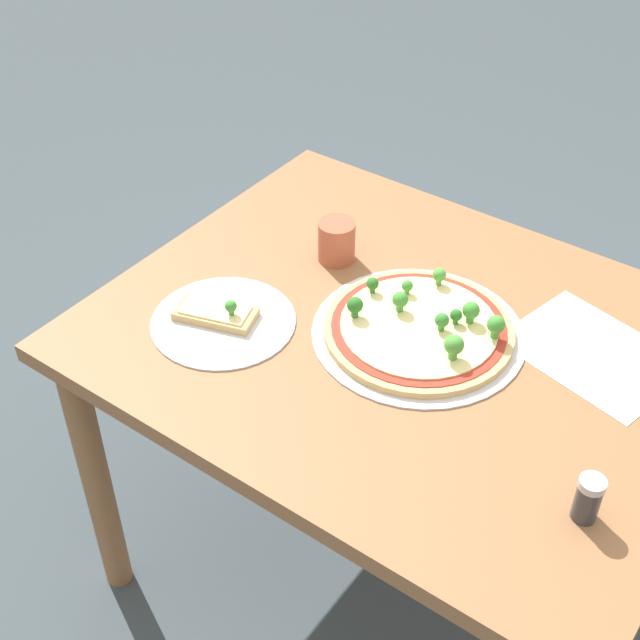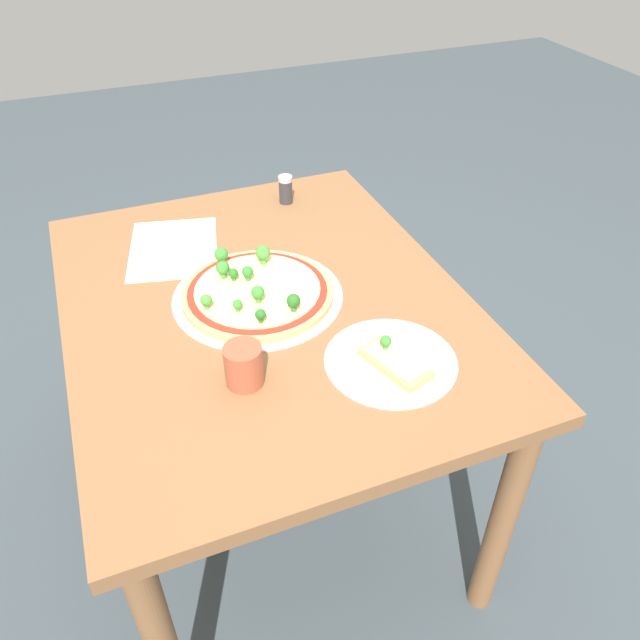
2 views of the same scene
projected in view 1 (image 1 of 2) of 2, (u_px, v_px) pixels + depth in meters
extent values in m
plane|color=#3D474C|center=(388.00, 570.00, 2.11)|extent=(8.00, 8.00, 0.00)
cube|color=brown|center=(407.00, 342.00, 1.65)|extent=(1.12, 0.89, 0.04)
cylinder|color=brown|center=(96.00, 479.00, 1.87)|extent=(0.06, 0.06, 0.70)
cylinder|color=brown|center=(313.00, 295.00, 2.35)|extent=(0.06, 0.06, 0.70)
cylinder|color=silver|center=(418.00, 333.00, 1.63)|extent=(0.39, 0.39, 0.00)
cylinder|color=tan|center=(419.00, 330.00, 1.63)|extent=(0.35, 0.35, 0.01)
cylinder|color=#A82D1E|center=(419.00, 326.00, 1.62)|extent=(0.32, 0.32, 0.00)
cylinder|color=#F4DB8E|center=(419.00, 325.00, 1.62)|extent=(0.29, 0.29, 0.00)
sphere|color=#286B23|center=(456.00, 315.00, 1.61)|extent=(0.02, 0.02, 0.02)
cylinder|color=#37742D|center=(455.00, 321.00, 1.62)|extent=(0.01, 0.01, 0.01)
sphere|color=#479338|center=(439.00, 275.00, 1.70)|extent=(0.03, 0.03, 0.03)
cylinder|color=#51973E|center=(439.00, 282.00, 1.71)|extent=(0.01, 0.01, 0.01)
sphere|color=#3D8933|center=(471.00, 310.00, 1.61)|extent=(0.03, 0.03, 0.03)
cylinder|color=#488E3A|center=(470.00, 319.00, 1.62)|extent=(0.01, 0.01, 0.01)
sphere|color=#3D8933|center=(400.00, 299.00, 1.63)|extent=(0.03, 0.03, 0.03)
cylinder|color=#488E3A|center=(400.00, 308.00, 1.65)|extent=(0.01, 0.01, 0.01)
sphere|color=#479338|center=(454.00, 345.00, 1.53)|extent=(0.04, 0.04, 0.04)
cylinder|color=#51973E|center=(453.00, 355.00, 1.55)|extent=(0.02, 0.02, 0.02)
sphere|color=#3D8933|center=(407.00, 286.00, 1.68)|extent=(0.02, 0.02, 0.02)
cylinder|color=#488E3A|center=(407.00, 292.00, 1.69)|extent=(0.01, 0.01, 0.01)
sphere|color=#3D8933|center=(496.00, 324.00, 1.58)|extent=(0.03, 0.03, 0.03)
cylinder|color=#488E3A|center=(495.00, 334.00, 1.59)|extent=(0.01, 0.01, 0.01)
sphere|color=#286B23|center=(373.00, 284.00, 1.68)|extent=(0.02, 0.02, 0.02)
cylinder|color=#37742D|center=(372.00, 290.00, 1.69)|extent=(0.01, 0.01, 0.01)
sphere|color=#286B23|center=(355.00, 305.00, 1.62)|extent=(0.03, 0.03, 0.03)
cylinder|color=#37742D|center=(355.00, 313.00, 1.63)|extent=(0.01, 0.01, 0.01)
sphere|color=#337A2D|center=(442.00, 320.00, 1.59)|extent=(0.03, 0.03, 0.03)
cylinder|color=#3F8136|center=(441.00, 327.00, 1.60)|extent=(0.01, 0.01, 0.01)
cylinder|color=silver|center=(223.00, 322.00, 1.66)|extent=(0.27, 0.27, 0.00)
cube|color=tan|center=(216.00, 314.00, 1.66)|extent=(0.17, 0.11, 0.02)
cube|color=#F4DB8E|center=(215.00, 310.00, 1.66)|extent=(0.14, 0.09, 0.00)
sphere|color=#3D8933|center=(231.00, 306.00, 1.63)|extent=(0.02, 0.02, 0.02)
cylinder|color=#488E3A|center=(231.00, 312.00, 1.64)|extent=(0.01, 0.01, 0.01)
cylinder|color=#AD5138|center=(337.00, 241.00, 1.79)|extent=(0.08, 0.08, 0.09)
cylinder|color=#333338|center=(587.00, 502.00, 1.30)|extent=(0.04, 0.04, 0.07)
cylinder|color=#B2B2B7|center=(592.00, 484.00, 1.27)|extent=(0.04, 0.04, 0.01)
cube|color=white|center=(594.00, 353.00, 1.60)|extent=(0.33, 0.28, 0.00)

